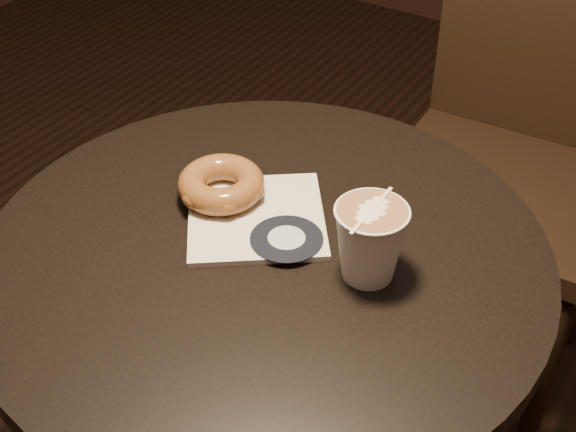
{
  "coord_description": "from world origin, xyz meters",
  "views": [
    {
      "loc": [
        0.42,
        -0.61,
        1.39
      ],
      "look_at": [
        0.01,
        0.03,
        0.79
      ],
      "focal_mm": 50.0,
      "sensor_mm": 36.0,
      "label": 1
    }
  ],
  "objects": [
    {
      "name": "cafe_table",
      "position": [
        0.0,
        0.0,
        0.55
      ],
      "size": [
        0.7,
        0.7,
        0.75
      ],
      "color": "black",
      "rests_on": "ground"
    },
    {
      "name": "doughnut",
      "position": [
        -0.1,
        0.05,
        0.78
      ],
      "size": [
        0.11,
        0.11,
        0.04
      ],
      "primitive_type": "torus",
      "color": "brown",
      "rests_on": "pastry_bag"
    },
    {
      "name": "latte_cup",
      "position": [
        0.13,
        0.02,
        0.8
      ],
      "size": [
        0.09,
        0.09,
        0.1
      ],
      "primitive_type": null,
      "color": "white",
      "rests_on": "cafe_table"
    },
    {
      "name": "pastry_bag",
      "position": [
        -0.04,
        0.04,
        0.75
      ],
      "size": [
        0.24,
        0.24,
        0.01
      ],
      "primitive_type": "cube",
      "rotation": [
        0.0,
        0.0,
        0.63
      ],
      "color": "silver",
      "rests_on": "cafe_table"
    },
    {
      "name": "chair",
      "position": [
        0.11,
        0.73,
        0.61
      ],
      "size": [
        0.45,
        0.45,
        1.09
      ],
      "rotation": [
        0.0,
        0.0,
        0.04
      ],
      "color": "black",
      "rests_on": "ground"
    }
  ]
}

